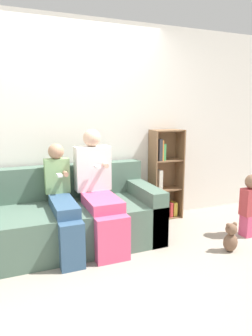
{
  "coord_description": "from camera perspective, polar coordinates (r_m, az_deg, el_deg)",
  "views": [
    {
      "loc": [
        -0.69,
        -2.6,
        1.48
      ],
      "look_at": [
        0.62,
        0.61,
        0.81
      ],
      "focal_mm": 32.0,
      "sensor_mm": 36.0,
      "label": 1
    }
  ],
  "objects": [
    {
      "name": "toddler_standing",
      "position": [
        3.84,
        22.67,
        -6.4
      ],
      "size": [
        0.23,
        0.17,
        0.75
      ],
      "color": "#DB4C75",
      "rests_on": "ground_plane"
    },
    {
      "name": "bookshelf",
      "position": [
        4.12,
        7.18,
        -0.95
      ],
      "size": [
        0.43,
        0.25,
        1.22
      ],
      "color": "brown",
      "rests_on": "ground_plane"
    },
    {
      "name": "back_wall",
      "position": [
        3.72,
        -11.54,
        7.64
      ],
      "size": [
        10.0,
        0.06,
        2.55
      ],
      "color": "silver",
      "rests_on": "ground_plane"
    },
    {
      "name": "couch",
      "position": [
        3.42,
        -10.72,
        -9.49
      ],
      "size": [
        1.96,
        0.92,
        0.84
      ],
      "color": "#4C6656",
      "rests_on": "ground_plane"
    },
    {
      "name": "ground_plane",
      "position": [
        3.07,
        -6.74,
        -17.9
      ],
      "size": [
        14.0,
        14.0,
        0.0
      ],
      "primitive_type": "plane",
      "color": "#9E9384"
    },
    {
      "name": "teddy_bear",
      "position": [
        3.43,
        19.31,
        -12.46
      ],
      "size": [
        0.16,
        0.13,
        0.32
      ],
      "color": "brown",
      "rests_on": "ground_plane"
    },
    {
      "name": "child_seated",
      "position": [
        3.17,
        -11.93,
        -6.02
      ],
      "size": [
        0.27,
        0.85,
        1.12
      ],
      "color": "#335170",
      "rests_on": "ground_plane"
    },
    {
      "name": "adult_seated",
      "position": [
        3.28,
        -5.21,
        -3.71
      ],
      "size": [
        0.4,
        0.84,
        1.27
      ],
      "color": "#DB4C75",
      "rests_on": "ground_plane"
    }
  ]
}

